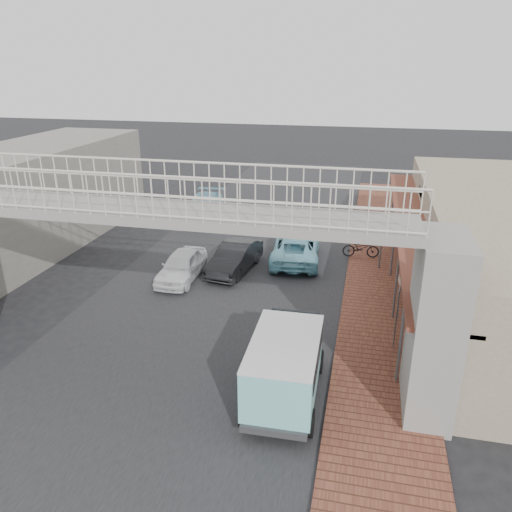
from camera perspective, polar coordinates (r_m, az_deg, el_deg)
The scene contains 15 objects.
ground at distance 19.22m, azimuth -5.69°, elevation -6.44°, with size 120.00×120.00×0.00m, color black.
road_strip at distance 19.22m, azimuth -5.69°, elevation -6.43°, with size 10.00×60.00×0.01m, color black.
sidewalk at distance 21.05m, azimuth 14.10°, elevation -4.29°, with size 3.00×40.00×0.10m, color brown.
shophouse_row at distance 21.89m, azimuth 26.28°, elevation 0.63°, with size 7.20×18.00×4.00m.
footbridge at distance 14.50m, azimuth -11.10°, elevation -2.44°, with size 16.40×2.40×6.34m.
building_far_left at distance 28.37m, azimuth -23.58°, elevation 6.47°, with size 5.00×14.00×5.00m, color gray.
white_hatchback at distance 21.97m, azimuth -8.50°, elevation -1.10°, with size 1.47×3.66×1.25m, color white.
dark_sedan at distance 22.57m, azimuth -2.44°, elevation -0.19°, with size 1.37×3.92×1.29m, color black.
angkot_curb at distance 23.82m, azimuth 4.57°, elevation 0.96°, with size 2.17×4.71×1.31m, color #77BDCF.
angkot_far at distance 30.52m, azimuth -5.96°, elevation 5.61°, with size 1.97×4.86×1.41m, color #6DA8BD.
angkot_van at distance 14.02m, azimuth 3.40°, elevation -11.79°, with size 1.97×4.13×2.00m.
motorcycle_near at distance 24.51m, azimuth 11.90°, elevation 0.90°, with size 0.61×1.74×0.91m, color black.
motorcycle_far at distance 29.57m, azimuth 11.98°, elevation 4.50°, with size 0.46×1.63×0.98m, color black.
street_clock at distance 16.63m, azimuth 17.03°, elevation -2.97°, with size 0.68×0.57×2.71m.
arrow_sign at distance 23.10m, azimuth 15.89°, elevation 3.80°, with size 1.63×1.10×2.70m.
Camera 1 is at (5.63, -16.06, 8.93)m, focal length 35.00 mm.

